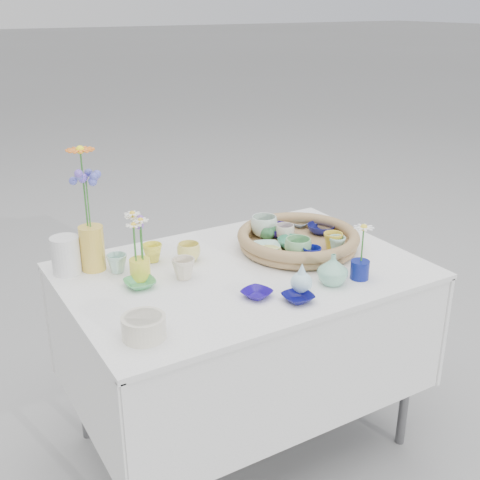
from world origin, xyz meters
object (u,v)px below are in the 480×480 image
wicker_tray (298,240)px  tall_vase_yellow (92,248)px  display_table (242,439)px  bud_vase_seafoam (333,269)px

wicker_tray → tall_vase_yellow: 0.78m
display_table → tall_vase_yellow: bearing=149.8°
display_table → bud_vase_seafoam: 0.88m
tall_vase_yellow → wicker_tray: bearing=-16.5°
display_table → bud_vase_seafoam: bud_vase_seafoam is taller
wicker_tray → bud_vase_seafoam: bud_vase_seafoam is taller
bud_vase_seafoam → tall_vase_yellow: size_ratio=0.67×
wicker_tray → bud_vase_seafoam: (-0.08, -0.31, 0.02)m
display_table → bud_vase_seafoam: bearing=-52.9°
display_table → tall_vase_yellow: (-0.46, 0.27, 0.85)m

